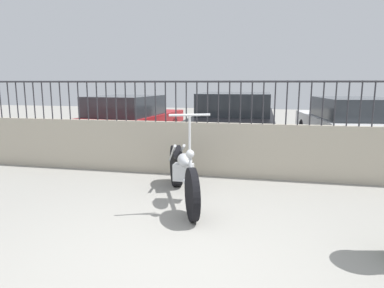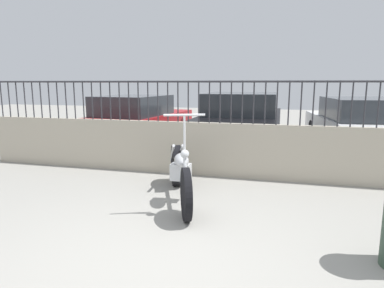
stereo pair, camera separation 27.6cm
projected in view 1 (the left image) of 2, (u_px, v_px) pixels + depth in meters
name	position (u px, v px, depth m)	size (l,w,h in m)	color
ground_plane	(172.00, 261.00, 3.31)	(40.00, 40.00, 0.00)	gray
low_wall	(218.00, 149.00, 6.28)	(9.68, 0.18, 0.98)	#B2A893
fence_railing	(219.00, 94.00, 6.11)	(9.68, 0.04, 0.76)	#2D2D33
motorcycle_silver	(182.00, 172.00, 5.08)	(0.96, 2.07, 1.33)	black
car_red	(129.00, 120.00, 9.53)	(2.10, 4.44, 1.35)	black
car_black	(235.00, 121.00, 8.80)	(1.90, 4.33, 1.45)	black
car_white	(351.00, 124.00, 8.54)	(2.28, 4.69, 1.34)	black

